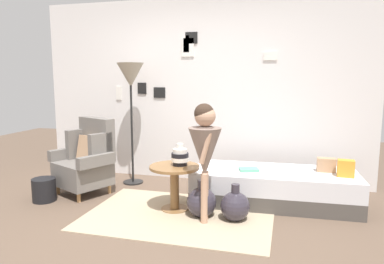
{
  "coord_description": "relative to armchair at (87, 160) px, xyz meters",
  "views": [
    {
      "loc": [
        1.23,
        -3.07,
        1.47
      ],
      "look_at": [
        0.15,
        0.95,
        0.85
      ],
      "focal_mm": 33.32,
      "sensor_mm": 36.0,
      "label": 1
    }
  ],
  "objects": [
    {
      "name": "vase_striped",
      "position": [
        1.34,
        -0.27,
        0.17
      ],
      "size": [
        0.19,
        0.19,
        0.25
      ],
      "color": "black",
      "rests_on": "side_table"
    },
    {
      "name": "demijohn_far",
      "position": [
        1.99,
        -0.43,
        -0.28
      ],
      "size": [
        0.31,
        0.31,
        0.39
      ],
      "color": "#332D38",
      "rests_on": "ground"
    },
    {
      "name": "demijohn_near",
      "position": [
        1.63,
        -0.42,
        -0.27
      ],
      "size": [
        0.32,
        0.32,
        0.41
      ],
      "color": "#332D38",
      "rests_on": "ground"
    },
    {
      "name": "magazine_basket",
      "position": [
        -0.34,
        -0.43,
        -0.3
      ],
      "size": [
        0.28,
        0.28,
        0.28
      ],
      "primitive_type": "cylinder",
      "color": "black",
      "rests_on": "ground"
    },
    {
      "name": "ground_plane",
      "position": [
        1.25,
        -0.92,
        -0.44
      ],
      "size": [
        12.0,
        12.0,
        0.0
      ],
      "primitive_type": "plane",
      "color": "brown"
    },
    {
      "name": "rug",
      "position": [
        1.38,
        -0.45,
        -0.43
      ],
      "size": [
        2.0,
        1.39,
        0.01
      ],
      "primitive_type": "cube",
      "color": "tan",
      "rests_on": "ground"
    },
    {
      "name": "floor_lamp",
      "position": [
        0.38,
        0.55,
        1.01
      ],
      "size": [
        0.37,
        0.37,
        1.69
      ],
      "color": "black",
      "rests_on": "ground"
    },
    {
      "name": "side_table",
      "position": [
        1.28,
        -0.3,
        -0.07
      ],
      "size": [
        0.56,
        0.56,
        0.51
      ],
      "color": "olive",
      "rests_on": "ground"
    },
    {
      "name": "pillow_head",
      "position": [
        3.13,
        0.15,
        0.05
      ],
      "size": [
        0.18,
        0.13,
        0.19
      ],
      "primitive_type": "cube",
      "rotation": [
        0.0,
        0.0,
        -0.06
      ],
      "color": "orange",
      "rests_on": "daybed"
    },
    {
      "name": "armchair",
      "position": [
        0.0,
        0.0,
        0.0
      ],
      "size": [
        0.89,
        0.81,
        0.97
      ],
      "color": "tan",
      "rests_on": "ground"
    },
    {
      "name": "person_child",
      "position": [
        1.69,
        -0.55,
        0.36
      ],
      "size": [
        0.34,
        0.34,
        1.23
      ],
      "color": "tan",
      "rests_on": "ground"
    },
    {
      "name": "pillow_mid",
      "position": [
        2.94,
        0.32,
        0.04
      ],
      "size": [
        0.21,
        0.12,
        0.16
      ],
      "primitive_type": "cube",
      "rotation": [
        0.0,
        0.0,
        0.02
      ],
      "color": "tan",
      "rests_on": "daybed"
    },
    {
      "name": "book_on_daybed",
      "position": [
        2.06,
        0.13,
        -0.02
      ],
      "size": [
        0.26,
        0.22,
        0.03
      ],
      "primitive_type": "cube",
      "rotation": [
        0.0,
        0.0,
        0.29
      ],
      "color": "#62AF8E",
      "rests_on": "daybed"
    },
    {
      "name": "gallery_wall",
      "position": [
        1.25,
        1.03,
        0.86
      ],
      "size": [
        4.8,
        0.12,
        2.6
      ],
      "color": "silver",
      "rests_on": "ground"
    },
    {
      "name": "daybed",
      "position": [
        2.35,
        0.22,
        -0.24
      ],
      "size": [
        1.93,
        0.87,
        0.4
      ],
      "color": "#4C4742",
      "rests_on": "ground"
    }
  ]
}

